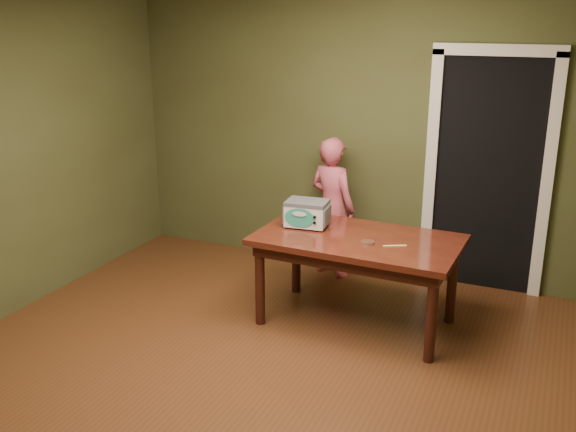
{
  "coord_description": "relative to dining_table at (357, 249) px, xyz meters",
  "views": [
    {
      "loc": [
        1.9,
        -3.32,
        2.45
      ],
      "look_at": [
        0.01,
        1.0,
        0.95
      ],
      "focal_mm": 40.0,
      "sensor_mm": 36.0,
      "label": 1
    }
  ],
  "objects": [
    {
      "name": "floor",
      "position": [
        -0.48,
        -1.29,
        -0.65
      ],
      "size": [
        5.0,
        5.0,
        0.0
      ],
      "primitive_type": "plane",
      "color": "#5E2F1A",
      "rests_on": "ground"
    },
    {
      "name": "room_shell",
      "position": [
        -0.48,
        -1.29,
        1.06
      ],
      "size": [
        4.52,
        5.02,
        2.61
      ],
      "color": "#49522C",
      "rests_on": "ground"
    },
    {
      "name": "doorway",
      "position": [
        0.82,
        1.49,
        0.41
      ],
      "size": [
        1.1,
        0.66,
        2.25
      ],
      "color": "black",
      "rests_on": "ground"
    },
    {
      "name": "dining_table",
      "position": [
        0.0,
        0.0,
        0.0
      ],
      "size": [
        1.63,
        0.95,
        0.75
      ],
      "rotation": [
        0.0,
        0.0,
        -0.03
      ],
      "color": "#3A130D",
      "rests_on": "floor"
    },
    {
      "name": "toy_oven",
      "position": [
        -0.47,
        0.08,
        0.22
      ],
      "size": [
        0.38,
        0.28,
        0.22
      ],
      "rotation": [
        0.0,
        0.0,
        0.1
      ],
      "color": "#4C4F54",
      "rests_on": "dining_table"
    },
    {
      "name": "baking_pan",
      "position": [
        0.12,
        -0.12,
        0.11
      ],
      "size": [
        0.1,
        0.1,
        0.02
      ],
      "color": "silver",
      "rests_on": "dining_table"
    },
    {
      "name": "spatula",
      "position": [
        0.32,
        -0.09,
        0.1
      ],
      "size": [
        0.17,
        0.1,
        0.01
      ],
      "primitive_type": "cube",
      "rotation": [
        0.0,
        0.0,
        0.48
      ],
      "color": "#CFB55A",
      "rests_on": "dining_table"
    },
    {
      "name": "child",
      "position": [
        -0.54,
        0.91,
        0.03
      ],
      "size": [
        0.57,
        0.47,
        1.36
      ],
      "primitive_type": "imported",
      "rotation": [
        0.0,
        0.0,
        2.81
      ],
      "color": "#C65165",
      "rests_on": "floor"
    }
  ]
}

